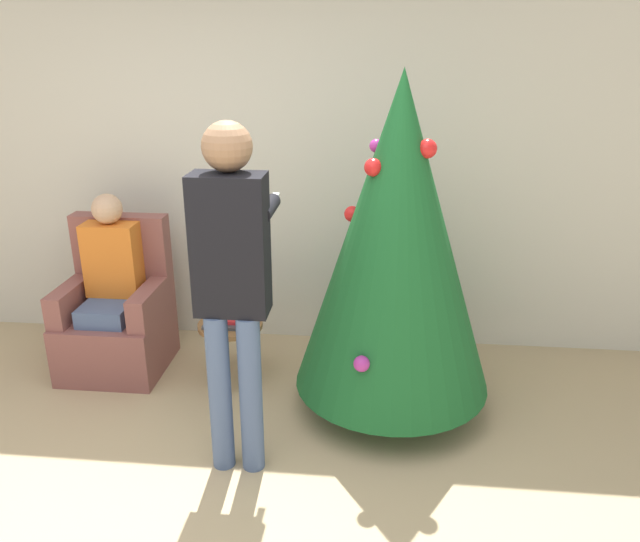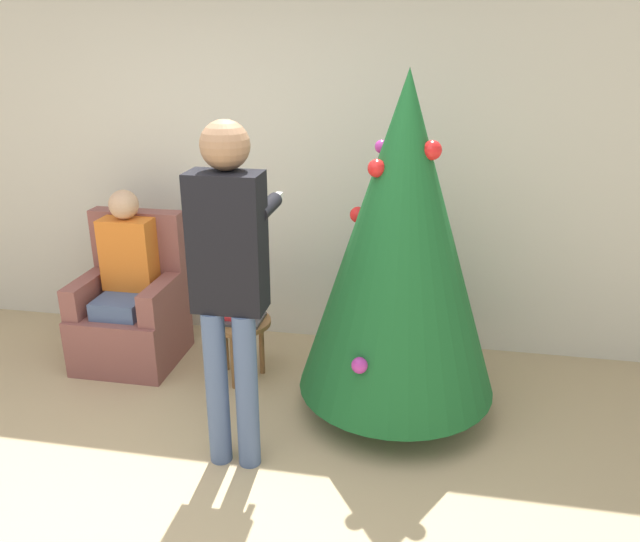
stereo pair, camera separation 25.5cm
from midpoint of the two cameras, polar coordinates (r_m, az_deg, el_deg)
name	(u,v)px [view 2 (the right image)]	position (r m, az deg, el deg)	size (l,w,h in m)	color
ground_plane	(156,538)	(3.21, -12.43, -22.76)	(14.00, 14.00, 0.00)	tan
wall_back	(270,161)	(4.54, -2.95, 10.04)	(8.00, 0.06, 2.70)	beige
christmas_tree	(402,240)	(3.57, 9.51, 2.77)	(1.18, 1.18, 2.04)	brown
armchair	(133,311)	(4.59, -15.24, -3.61)	(0.66, 0.65, 1.04)	brown
person_seated	(126,272)	(4.45, -15.78, -0.14)	(0.36, 0.46, 1.22)	#475B84
person_standing	(229,270)	(3.10, -6.01, 0.05)	(0.39, 0.57, 1.83)	#475B84
side_stool	(239,328)	(4.18, -5.67, -5.28)	(0.42, 0.42, 0.43)	brown
laptop	(239,319)	(4.15, -5.70, -4.39)	(0.32, 0.24, 0.02)	#38383D
book	(239,316)	(4.14, -5.71, -4.11)	(0.21, 0.15, 0.02)	#B21E23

